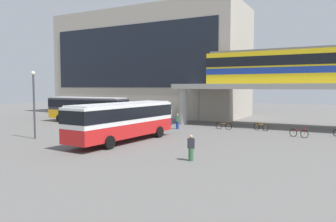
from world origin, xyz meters
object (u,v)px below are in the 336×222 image
(station_building, at_px, (150,64))
(bicycle_orange, at_px, (261,127))
(bus_main, at_px, (123,118))
(bicycle_red, at_px, (299,133))
(pedestrian_at_kerb, at_px, (177,122))
(pedestrian_by_bike_rack, at_px, (171,118))
(train, at_px, (292,66))
(pedestrian_near_building, at_px, (191,149))
(bus_secondary, at_px, (87,107))
(bicycle_brown, at_px, (224,126))

(station_building, bearing_deg, bicycle_orange, -30.05)
(bus_main, relative_size, bicycle_red, 6.60)
(pedestrian_at_kerb, height_order, pedestrian_by_bike_rack, pedestrian_by_bike_rack)
(train, xyz_separation_m, pedestrian_near_building, (-2.97, -20.24, -6.11))
(train, relative_size, bus_secondary, 1.71)
(bus_main, xyz_separation_m, pedestrian_by_bike_rack, (-2.04, 12.31, -1.15))
(station_building, bearing_deg, pedestrian_by_bike_rack, -49.82)
(bus_secondary, distance_m, bicycle_brown, 17.54)
(bicycle_brown, relative_size, pedestrian_near_building, 1.12)
(pedestrian_near_building, bearing_deg, train, 81.64)
(bus_secondary, xyz_separation_m, pedestrian_at_kerb, (12.83, -0.13, -1.22))
(pedestrian_near_building, relative_size, pedestrian_at_kerb, 0.98)
(train, relative_size, pedestrian_by_bike_rack, 10.73)
(bus_main, distance_m, bicycle_orange, 15.19)
(station_building, xyz_separation_m, pedestrian_at_kerb, (12.60, -15.01, -7.48))
(train, relative_size, bus_main, 1.70)
(bus_main, bearing_deg, pedestrian_near_building, -25.52)
(bicycle_orange, xyz_separation_m, pedestrian_by_bike_rack, (-10.52, -0.18, 0.48))
(station_building, distance_m, pedestrian_at_kerb, 20.98)
(bus_secondary, bearing_deg, bicycle_brown, 6.34)
(station_building, distance_m, pedestrian_by_bike_rack, 17.67)
(bicycle_brown, relative_size, bicycle_orange, 1.06)
(bicycle_orange, xyz_separation_m, pedestrian_near_building, (-0.68, -16.22, 0.39))
(bicycle_red, bearing_deg, station_building, 148.86)
(pedestrian_at_kerb, bearing_deg, bicycle_red, -0.10)
(bicycle_red, bearing_deg, pedestrian_at_kerb, 179.90)
(train, height_order, pedestrian_at_kerb, train)
(bus_secondary, bearing_deg, bicycle_orange, 7.56)
(bus_main, distance_m, pedestrian_at_kerb, 9.64)
(pedestrian_near_building, height_order, pedestrian_by_bike_rack, pedestrian_by_bike_rack)
(train, bearing_deg, bus_main, -123.13)
(station_building, relative_size, pedestrian_near_building, 19.31)
(bicycle_brown, height_order, pedestrian_at_kerb, pedestrian_at_kerb)
(bicycle_brown, bearing_deg, bicycle_red, -15.05)
(station_building, distance_m, bicycle_orange, 25.37)
(bicycle_brown, bearing_deg, bus_secondary, -173.66)
(bus_main, distance_m, bicycle_red, 15.80)
(bicycle_orange, distance_m, pedestrian_near_building, 16.24)
(bicycle_red, height_order, pedestrian_by_bike_rack, pedestrian_by_bike_rack)
(bus_main, bearing_deg, bicycle_orange, 55.82)
(station_building, relative_size, pedestrian_at_kerb, 18.93)
(bus_main, height_order, bicycle_red, bus_main)
(bicycle_brown, relative_size, bicycle_red, 1.06)
(bicycle_brown, bearing_deg, pedestrian_at_kerb, -155.51)
(bicycle_orange, relative_size, pedestrian_near_building, 1.06)
(pedestrian_near_building, relative_size, pedestrian_by_bike_rack, 0.91)
(pedestrian_near_building, bearing_deg, bus_main, 154.48)
(bus_main, height_order, pedestrian_by_bike_rack, bus_main)
(station_building, bearing_deg, bicycle_brown, -37.08)
(pedestrian_near_building, bearing_deg, bicycle_red, 70.52)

